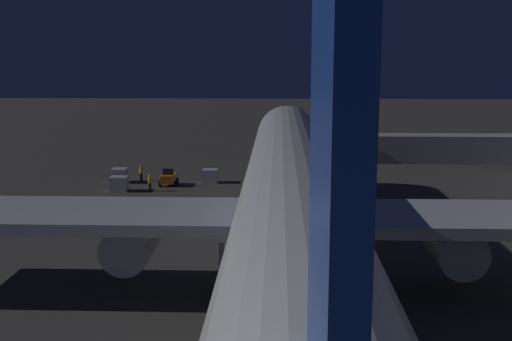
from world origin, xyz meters
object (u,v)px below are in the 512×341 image
baggage_container_far_row (210,176)px  traffic_cone_nose_port (306,183)px  baggage_container_near_belt (119,184)px  jet_bridge (426,149)px  baggage_tug_lead (169,178)px  ground_crew_marshaller_fwd (250,174)px  traffic_cone_nose_starboard (266,183)px  airliner_at_gate (293,204)px  baggage_container_mid_row (119,175)px  ground_crew_by_belt_loader (150,182)px  ground_crew_near_nose_gear (141,172)px

baggage_container_far_row → traffic_cone_nose_port: 10.93m
baggage_container_near_belt → baggage_container_far_row: (-9.20, -4.86, -0.03)m
jet_bridge → baggage_tug_lead: 28.40m
ground_crew_marshaller_fwd → traffic_cone_nose_starboard: (-1.93, 1.08, -0.75)m
baggage_container_near_belt → airliner_at_gate: bearing=121.1°
baggage_container_near_belt → ground_crew_marshaller_fwd: (-13.72, -4.70, 0.24)m
airliner_at_gate → ground_crew_marshaller_fwd: airliner_at_gate is taller
airliner_at_gate → baggage_tug_lead: size_ratio=29.08×
baggage_container_mid_row → traffic_cone_nose_starboard: 16.80m
ground_crew_by_belt_loader → airliner_at_gate: bearing=116.2°
airliner_at_gate → baggage_container_mid_row: airliner_at_gate is taller
baggage_tug_lead → ground_crew_marshaller_fwd: baggage_tug_lead is taller
baggage_container_far_row → ground_crew_by_belt_loader: size_ratio=0.96×
traffic_cone_nose_starboard → airliner_at_gate: bearing=93.8°
ground_crew_near_nose_gear → traffic_cone_nose_starboard: bearing=172.5°
traffic_cone_nose_port → baggage_container_far_row: bearing=-6.5°
baggage_container_mid_row → ground_crew_by_belt_loader: ground_crew_by_belt_loader is taller
airliner_at_gate → ground_crew_by_belt_loader: bearing=-63.8°
baggage_container_near_belt → baggage_container_mid_row: bearing=-76.3°
jet_bridge → baggage_container_mid_row: bearing=-21.5°
traffic_cone_nose_port → traffic_cone_nose_starboard: bearing=0.0°
ground_crew_near_nose_gear → traffic_cone_nose_starboard: size_ratio=3.36×
baggage_container_mid_row → ground_crew_by_belt_loader: bearing=133.8°
ground_crew_by_belt_loader → ground_crew_marshaller_fwd: ground_crew_marshaller_fwd is taller
traffic_cone_nose_port → jet_bridge: bearing=132.3°
baggage_tug_lead → ground_crew_near_nose_gear: baggage_tug_lead is taller
baggage_container_far_row → jet_bridge: bearing=149.2°
baggage_container_near_belt → ground_crew_by_belt_loader: (-3.30, -0.00, 0.21)m
baggage_tug_lead → traffic_cone_nose_starboard: (-10.87, -0.50, -0.51)m
ground_crew_near_nose_gear → airliner_at_gate: bearing=115.4°
baggage_tug_lead → baggage_container_near_belt: size_ratio=1.32×
baggage_tug_lead → ground_crew_by_belt_loader: baggage_tug_lead is taller
airliner_at_gate → baggage_tug_lead: airliner_at_gate is taller
traffic_cone_nose_port → traffic_cone_nose_starboard: size_ratio=1.00×
ground_crew_marshaller_fwd → jet_bridge: bearing=143.2°
baggage_tug_lead → baggage_container_far_row: bearing=-158.5°
baggage_container_mid_row → ground_crew_marshaller_fwd: 14.84m
ground_crew_marshaller_fwd → traffic_cone_nose_port: size_ratio=3.39×
traffic_cone_nose_port → baggage_container_mid_row: bearing=-2.7°
baggage_container_far_row → ground_crew_by_belt_loader: ground_crew_by_belt_loader is taller
ground_crew_marshaller_fwd → traffic_cone_nose_port: (-6.33, 1.08, -0.75)m
airliner_at_gate → baggage_container_far_row: bearing=-75.9°
baggage_container_near_belt → baggage_container_mid_row: baggage_container_mid_row is taller
baggage_container_near_belt → traffic_cone_nose_starboard: 16.07m
ground_crew_by_belt_loader → traffic_cone_nose_port: (-16.75, -3.62, -0.72)m
baggage_container_mid_row → ground_crew_near_nose_gear: (-2.30, -0.92, 0.22)m
baggage_container_near_belt → baggage_container_far_row: size_ratio=1.04×
jet_bridge → ground_crew_marshaller_fwd: (16.76, -12.54, -4.87)m
traffic_cone_nose_port → traffic_cone_nose_starboard: (4.40, 0.00, 0.00)m
airliner_at_gate → ground_crew_by_belt_loader: (14.55, -29.54, -4.80)m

